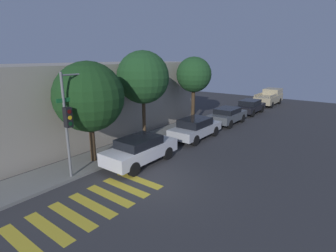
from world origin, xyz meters
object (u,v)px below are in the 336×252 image
at_px(sedan_tail_of_row, 250,106).
at_px(sedan_near_corner, 140,149).
at_px(pickup_truck, 270,97).
at_px(tree_far_end, 194,75).
at_px(sedan_middle, 195,128).
at_px(tree_midblock, 143,78).
at_px(sedan_far_end, 228,115).
at_px(traffic_light_pole, 76,108).
at_px(tree_near_corner, 89,97).

bearing_deg(sedan_tail_of_row, sedan_near_corner, 180.00).
bearing_deg(pickup_truck, tree_far_end, 171.29).
bearing_deg(tree_far_end, sedan_near_corner, -166.23).
relative_size(sedan_middle, tree_far_end, 0.78).
bearing_deg(tree_midblock, sedan_far_end, -14.51).
relative_size(sedan_tail_of_row, pickup_truck, 0.83).
bearing_deg(tree_far_end, sedan_far_end, -44.05).
distance_m(traffic_light_pole, tree_far_end, 11.62).
bearing_deg(tree_near_corner, pickup_truck, -5.06).
bearing_deg(pickup_truck, sedan_near_corner, 180.00).
bearing_deg(sedan_middle, tree_far_end, 34.91).
bearing_deg(sedan_middle, sedan_tail_of_row, 0.00).
relative_size(sedan_far_end, tree_midblock, 0.70).
height_order(traffic_light_pole, sedan_far_end, traffic_light_pole).
relative_size(pickup_truck, tree_midblock, 0.87).
relative_size(sedan_near_corner, tree_far_end, 0.77).
relative_size(sedan_near_corner, sedan_far_end, 1.03).
xyz_separation_m(sedan_near_corner, sedan_far_end, (10.94, 0.00, -0.04)).
relative_size(sedan_middle, tree_midblock, 0.73).
xyz_separation_m(sedan_near_corner, tree_near_corner, (-1.46, 2.14, 2.82)).
relative_size(traffic_light_pole, sedan_tail_of_row, 1.15).
height_order(pickup_truck, tree_far_end, tree_far_end).
bearing_deg(tree_midblock, sedan_middle, -35.59).
height_order(traffic_light_pole, sedan_near_corner, traffic_light_pole).
relative_size(sedan_near_corner, pickup_truck, 0.84).
bearing_deg(tree_midblock, tree_near_corner, -180.00).
bearing_deg(traffic_light_pole, tree_midblock, 8.98).
height_order(sedan_middle, tree_midblock, tree_midblock).
bearing_deg(sedan_near_corner, sedan_far_end, 0.00).
bearing_deg(tree_near_corner, tree_far_end, -0.00).
relative_size(sedan_near_corner, tree_near_corner, 0.80).
distance_m(traffic_light_pole, tree_midblock, 5.66).
bearing_deg(sedan_near_corner, tree_near_corner, 124.28).
xyz_separation_m(sedan_middle, tree_midblock, (-2.99, 2.14, 3.58)).
bearing_deg(pickup_truck, tree_midblock, 173.90).
bearing_deg(pickup_truck, sedan_middle, 180.00).
bearing_deg(tree_midblock, tree_far_end, -0.00).
height_order(pickup_truck, tree_midblock, tree_midblock).
bearing_deg(sedan_tail_of_row, sedan_middle, 180.00).
xyz_separation_m(sedan_middle, pickup_truck, (17.03, -0.00, 0.15)).
xyz_separation_m(sedan_near_corner, sedan_middle, (5.66, 0.00, -0.02)).
xyz_separation_m(sedan_near_corner, tree_midblock, (2.68, 2.14, 3.56)).
bearing_deg(traffic_light_pole, tree_near_corner, 32.37).
relative_size(tree_near_corner, tree_far_end, 0.96).
distance_m(tree_midblock, tree_far_end, 6.06).
height_order(tree_midblock, tree_far_end, tree_midblock).
relative_size(sedan_tail_of_row, tree_near_corner, 0.80).
xyz_separation_m(sedan_far_end, tree_midblock, (-8.27, 2.14, 3.60)).
distance_m(pickup_truck, tree_near_corner, 24.40).
bearing_deg(tree_near_corner, sedan_near_corner, -55.72).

